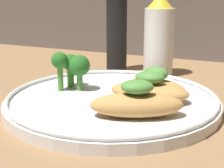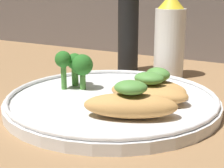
{
  "view_description": "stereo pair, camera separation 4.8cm",
  "coord_description": "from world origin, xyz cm",
  "views": [
    {
      "loc": [
        18.87,
        -42.04,
        16.42
      ],
      "look_at": [
        0.0,
        0.0,
        3.4
      ],
      "focal_mm": 55.0,
      "sensor_mm": 36.0,
      "label": 1
    },
    {
      "loc": [
        23.12,
        -39.85,
        16.42
      ],
      "look_at": [
        0.0,
        0.0,
        3.4
      ],
      "focal_mm": 55.0,
      "sensor_mm": 36.0,
      "label": 2
    }
  ],
  "objects": [
    {
      "name": "sauce_bottle",
      "position": [
        0.53,
        20.38,
        7.43
      ],
      "size": [
        5.61,
        5.61,
        15.52
      ],
      "color": "white",
      "rests_on": "ground_plane"
    },
    {
      "name": "broccoli_bunch",
      "position": [
        -7.2,
        1.43,
        5.16
      ],
      "size": [
        5.36,
        4.83,
        5.91
      ],
      "color": "#4C8E38",
      "rests_on": "plate"
    },
    {
      "name": "ground_plane",
      "position": [
        0.0,
        0.0,
        -0.5
      ],
      "size": [
        180.0,
        180.0,
        1.0
      ],
      "primitive_type": "cube",
      "color": "#936D47"
    },
    {
      "name": "grilled_meat_middle",
      "position": [
        5.19,
        0.94,
        2.91
      ],
      "size": [
        11.3,
        6.45,
        4.11
      ],
      "color": "tan",
      "rests_on": "plate"
    },
    {
      "name": "plate",
      "position": [
        0.0,
        0.0,
        0.99
      ],
      "size": [
        30.06,
        30.06,
        2.0
      ],
      "color": "white",
      "rests_on": "ground_plane"
    },
    {
      "name": "grilled_meat_front",
      "position": [
        5.67,
        -5.37,
        3.11
      ],
      "size": [
        12.13,
        8.96,
        4.53
      ],
      "color": "tan",
      "rests_on": "plate"
    },
    {
      "name": "pepper_grinder",
      "position": [
        -8.15,
        20.38,
        8.31
      ],
      "size": [
        4.05,
        4.05,
        18.03
      ],
      "color": "black",
      "rests_on": "ground_plane"
    },
    {
      "name": "grilled_meat_back",
      "position": [
        5.01,
        4.45,
        2.78
      ],
      "size": [
        10.21,
        7.47,
        4.02
      ],
      "color": "tan",
      "rests_on": "plate"
    }
  ]
}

